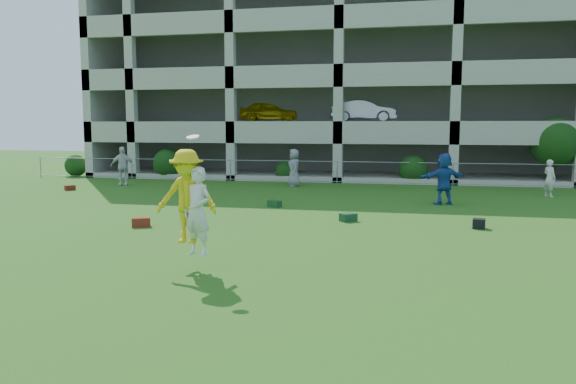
% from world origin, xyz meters
% --- Properties ---
extents(ground, '(100.00, 100.00, 0.00)m').
position_xyz_m(ground, '(0.00, 0.00, 0.00)').
color(ground, '#235114').
rests_on(ground, ground).
extents(bystander_b, '(1.27, 0.87, 2.01)m').
position_xyz_m(bystander_b, '(-10.63, 15.40, 1.00)').
color(bystander_b, silver).
rests_on(bystander_b, ground).
extents(bystander_c, '(0.93, 1.09, 1.90)m').
position_xyz_m(bystander_c, '(-1.93, 16.90, 0.95)').
color(bystander_c, gray).
rests_on(bystander_c, ground).
extents(bystander_d, '(1.93, 1.43, 2.02)m').
position_xyz_m(bystander_d, '(5.11, 11.74, 1.01)').
color(bystander_d, '#22499C').
rests_on(bystander_d, ground).
extents(bystander_e, '(0.66, 0.71, 1.62)m').
position_xyz_m(bystander_e, '(9.74, 15.20, 0.81)').
color(bystander_e, silver).
rests_on(bystander_e, ground).
extents(bag_red_a, '(0.63, 0.51, 0.28)m').
position_xyz_m(bag_red_a, '(-4.23, 4.72, 0.14)').
color(bag_red_a, '#5A1F0F').
rests_on(bag_red_a, ground).
extents(bag_black_b, '(0.44, 0.32, 0.22)m').
position_xyz_m(bag_black_b, '(-3.18, 6.28, 0.11)').
color(bag_black_b, black).
rests_on(bag_black_b, ground).
extents(bag_green_c, '(0.60, 0.60, 0.26)m').
position_xyz_m(bag_green_c, '(1.86, 7.05, 0.13)').
color(bag_green_c, '#12321D').
rests_on(bag_green_c, ground).
extents(crate_d, '(0.41, 0.41, 0.30)m').
position_xyz_m(crate_d, '(5.85, 6.59, 0.15)').
color(crate_d, black).
rests_on(crate_d, ground).
extents(bag_red_f, '(0.49, 0.53, 0.24)m').
position_xyz_m(bag_red_f, '(-12.07, 12.96, 0.12)').
color(bag_red_f, '#57140E').
rests_on(bag_red_f, ground).
extents(bag_green_g, '(0.58, 0.49, 0.25)m').
position_xyz_m(bag_green_g, '(-1.21, 9.64, 0.12)').
color(bag_green_g, '#143719').
rests_on(bag_green_g, ground).
extents(frisbee_contest, '(1.35, 0.84, 2.58)m').
position_xyz_m(frisbee_contest, '(-0.83, 0.27, 1.51)').
color(frisbee_contest, yellow).
rests_on(frisbee_contest, ground).
extents(parking_garage, '(30.00, 14.00, 12.00)m').
position_xyz_m(parking_garage, '(-0.01, 27.70, 6.01)').
color(parking_garage, '#9E998C').
rests_on(parking_garage, ground).
extents(fence, '(36.06, 0.06, 1.20)m').
position_xyz_m(fence, '(0.00, 19.00, 0.61)').
color(fence, gray).
rests_on(fence, ground).
extents(shrub_row, '(34.38, 2.52, 3.50)m').
position_xyz_m(shrub_row, '(4.59, 19.70, 1.51)').
color(shrub_row, '#163D11').
rests_on(shrub_row, ground).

